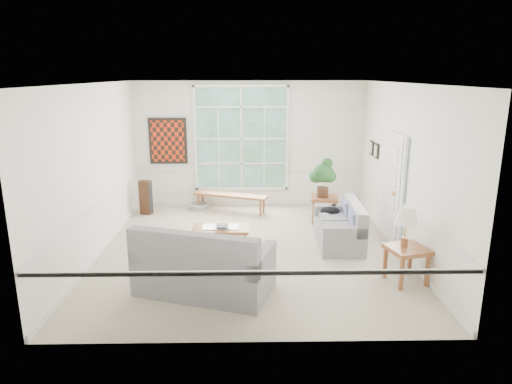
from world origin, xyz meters
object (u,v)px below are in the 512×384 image
at_px(coffee_table, 221,237).
at_px(side_table, 406,265).
at_px(end_table, 324,209).
at_px(loveseat_front, 204,258).
at_px(loveseat_right, 339,224).

bearing_deg(coffee_table, side_table, -27.49).
distance_m(end_table, side_table, 3.11).
height_order(loveseat_front, side_table, loveseat_front).
bearing_deg(loveseat_right, side_table, -64.18).
bearing_deg(loveseat_front, loveseat_right, 56.72).
bearing_deg(loveseat_right, end_table, 94.04).
bearing_deg(side_table, end_table, 104.63).
bearing_deg(end_table, side_table, -75.37).
height_order(loveseat_front, coffee_table, loveseat_front).
bearing_deg(coffee_table, end_table, 33.99).
height_order(loveseat_front, end_table, loveseat_front).
height_order(loveseat_right, end_table, loveseat_right).
distance_m(loveseat_right, end_table, 1.36).
relative_size(loveseat_front, coffee_table, 1.86).
xyz_separation_m(coffee_table, side_table, (2.96, -1.53, 0.09)).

